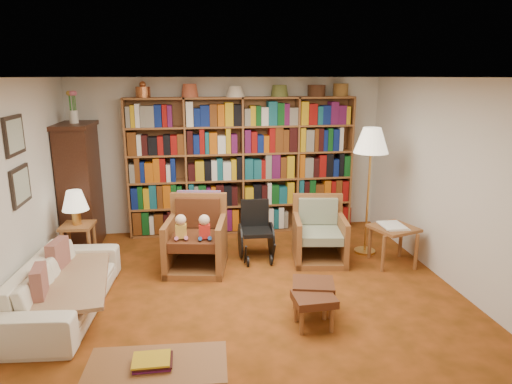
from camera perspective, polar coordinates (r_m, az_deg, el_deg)
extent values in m
plane|color=#974317|center=(5.52, -0.86, -12.81)|extent=(5.00, 5.00, 0.00)
plane|color=white|center=(4.91, -0.97, 14.14)|extent=(5.00, 5.00, 0.00)
plane|color=silver|center=(7.51, -3.41, 4.57)|extent=(5.00, 0.00, 5.00)
plane|color=silver|center=(2.76, 6.06, -13.00)|extent=(5.00, 0.00, 5.00)
plane|color=silver|center=(5.37, -28.42, -1.08)|extent=(0.00, 5.00, 5.00)
plane|color=silver|center=(5.93, 23.81, 0.75)|extent=(0.00, 5.00, 5.00)
cube|color=brown|center=(7.40, -1.73, 3.26)|extent=(3.60, 0.30, 2.20)
cube|color=#371D0F|center=(7.24, -21.07, 0.44)|extent=(0.45, 0.90, 1.80)
cube|color=#371D0F|center=(7.09, -21.74, 7.75)|extent=(0.50, 0.95, 0.06)
cylinder|color=white|center=(7.08, -21.83, 8.72)|extent=(0.12, 0.12, 0.18)
cube|color=black|center=(5.52, -28.00, 6.26)|extent=(0.03, 0.52, 0.42)
cube|color=gray|center=(5.52, -27.85, 6.27)|extent=(0.01, 0.44, 0.34)
cube|color=black|center=(5.61, -27.35, 0.71)|extent=(0.03, 0.52, 0.42)
cube|color=gray|center=(5.61, -27.20, 0.71)|extent=(0.01, 0.44, 0.34)
imported|color=#F3E8CE|center=(5.51, -22.86, -10.73)|extent=(2.02, 0.93, 0.57)
cube|color=#C4BD8F|center=(5.49, -22.36, -10.61)|extent=(0.98, 1.59, 0.04)
cube|color=maroon|center=(5.79, -23.44, -7.81)|extent=(0.18, 0.39, 0.37)
cube|color=maroon|center=(5.18, -25.39, -10.66)|extent=(0.15, 0.36, 0.35)
cube|color=brown|center=(6.53, -21.43, -3.94)|extent=(0.43, 0.43, 0.04)
cylinder|color=brown|center=(6.51, -22.92, -6.94)|extent=(0.05, 0.05, 0.56)
cylinder|color=brown|center=(6.44, -20.07, -6.92)|extent=(0.05, 0.05, 0.56)
cylinder|color=brown|center=(6.81, -22.26, -5.95)|extent=(0.05, 0.05, 0.56)
cylinder|color=brown|center=(6.74, -19.52, -5.92)|extent=(0.05, 0.05, 0.56)
cylinder|color=gold|center=(6.49, -21.52, -2.98)|extent=(0.11, 0.11, 0.19)
cone|color=white|center=(6.43, -21.71, -0.97)|extent=(0.34, 0.34, 0.26)
cube|color=brown|center=(6.24, -7.44, -9.15)|extent=(0.90, 0.92, 0.09)
cube|color=brown|center=(6.14, -10.80, -6.69)|extent=(0.21, 0.80, 0.69)
cube|color=brown|center=(6.14, -4.27, -6.45)|extent=(0.21, 0.80, 0.69)
cube|color=brown|center=(6.42, -7.63, -4.29)|extent=(0.77, 0.22, 0.96)
cube|color=#532A16|center=(6.07, -7.55, -5.93)|extent=(0.71, 0.77, 0.13)
cube|color=#532A16|center=(6.28, -7.69, -2.56)|extent=(0.61, 0.21, 0.41)
cube|color=#C3345D|center=(6.37, -7.72, -1.72)|extent=(0.60, 0.17, 0.43)
cube|color=brown|center=(6.52, 7.86, -8.16)|extent=(0.81, 0.83, 0.08)
cube|color=brown|center=(6.34, 5.16, -6.07)|extent=(0.18, 0.74, 0.63)
cube|color=brown|center=(6.51, 10.66, -5.70)|extent=(0.18, 0.74, 0.63)
cube|color=brown|center=(6.68, 7.20, -3.91)|extent=(0.71, 0.18, 0.88)
cube|color=gray|center=(6.37, 8.04, -5.32)|extent=(0.64, 0.69, 0.12)
cube|color=gray|center=(6.55, 7.41, -2.38)|extent=(0.56, 0.18, 0.37)
cube|color=black|center=(6.40, 0.10, -5.01)|extent=(0.41, 0.41, 0.05)
cube|color=black|center=(6.51, -0.16, -2.61)|extent=(0.40, 0.06, 0.40)
cylinder|color=black|center=(6.50, -1.96, -6.10)|extent=(0.03, 0.50, 0.50)
cylinder|color=black|center=(6.56, 1.90, -5.91)|extent=(0.03, 0.50, 0.50)
cylinder|color=black|center=(6.27, -1.03, -8.66)|extent=(0.03, 0.14, 0.14)
cylinder|color=black|center=(6.31, 1.88, -8.49)|extent=(0.03, 0.14, 0.14)
cylinder|color=gold|center=(6.95, 13.42, -7.18)|extent=(0.31, 0.31, 0.03)
cylinder|color=gold|center=(6.72, 13.79, -1.17)|extent=(0.03, 0.03, 1.54)
cone|color=white|center=(6.54, 14.24, 6.29)|extent=(0.48, 0.48, 0.35)
cube|color=brown|center=(6.46, 16.84, -4.34)|extent=(0.67, 0.67, 0.04)
cylinder|color=brown|center=(6.27, 15.63, -7.46)|extent=(0.05, 0.05, 0.50)
cylinder|color=brown|center=(6.46, 19.39, -7.09)|extent=(0.05, 0.05, 0.50)
cylinder|color=brown|center=(6.66, 14.05, -6.05)|extent=(0.05, 0.05, 0.50)
cylinder|color=brown|center=(6.84, 17.63, -5.75)|extent=(0.05, 0.05, 0.50)
cube|color=white|center=(6.45, 16.87, -4.05)|extent=(0.40, 0.45, 0.03)
cube|color=#532A16|center=(5.03, 7.16, -11.53)|extent=(0.51, 0.46, 0.09)
cylinder|color=brown|center=(4.97, 5.61, -14.29)|extent=(0.04, 0.04, 0.29)
cylinder|color=brown|center=(5.05, 9.37, -13.91)|extent=(0.04, 0.04, 0.29)
cylinder|color=brown|center=(5.19, 4.90, -12.92)|extent=(0.04, 0.04, 0.29)
cylinder|color=brown|center=(5.27, 8.48, -12.59)|extent=(0.04, 0.04, 0.29)
cube|color=#532A16|center=(4.80, 7.27, -13.15)|extent=(0.43, 0.37, 0.08)
cylinder|color=brown|center=(4.74, 5.72, -15.90)|extent=(0.04, 0.04, 0.27)
cylinder|color=brown|center=(4.82, 9.47, -15.50)|extent=(0.04, 0.04, 0.27)
cylinder|color=brown|center=(4.95, 5.01, -14.48)|extent=(0.04, 0.04, 0.27)
cylinder|color=brown|center=(5.02, 8.58, -14.13)|extent=(0.04, 0.04, 0.27)
cube|color=brown|center=(3.78, -12.29, -20.60)|extent=(1.09, 0.59, 0.05)
cylinder|color=brown|center=(4.13, -19.12, -21.05)|extent=(0.06, 0.06, 0.35)
cylinder|color=brown|center=(4.06, -4.61, -20.91)|extent=(0.06, 0.06, 0.35)
cube|color=brown|center=(3.75, -12.33, -19.95)|extent=(0.29, 0.23, 0.05)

